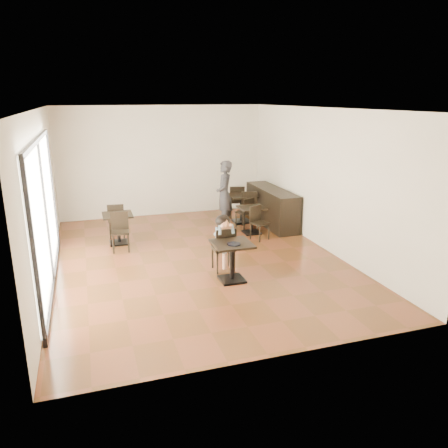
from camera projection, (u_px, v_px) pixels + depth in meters
name	position (u px, v px, depth m)	size (l,w,h in m)	color
floor	(197.00, 258.00, 9.61)	(6.00, 8.00, 0.01)	brown
ceiling	(195.00, 108.00, 8.71)	(6.00, 8.00, 0.01)	white
wall_back	(162.00, 161.00, 12.82)	(6.00, 0.01, 3.20)	white
wall_front	(274.00, 247.00, 5.51)	(6.00, 0.01, 3.20)	white
wall_left	(43.00, 197.00, 8.28)	(0.01, 8.00, 3.20)	white
wall_right	(322.00, 179.00, 10.04)	(0.01, 8.00, 3.20)	white
storefront_window	(44.00, 213.00, 7.89)	(0.04, 4.50, 2.60)	white
child_table	(232.00, 262.00, 8.36)	(0.73, 0.73, 0.77)	black
child_chair	(223.00, 249.00, 8.84)	(0.42, 0.42, 0.92)	black
child	(223.00, 243.00, 8.81)	(0.42, 0.58, 1.16)	slate
plate	(234.00, 244.00, 8.16)	(0.26, 0.26, 0.02)	black
pizza_slice	(226.00, 226.00, 8.52)	(0.27, 0.21, 0.06)	#E7D680
adult_patron	(224.00, 194.00, 11.71)	(0.66, 0.43, 1.81)	#36363A
cafe_table_mid	(252.00, 220.00, 11.31)	(0.66, 0.66, 0.70)	black
cafe_table_left	(118.00, 229.00, 10.50)	(0.70, 0.70, 0.74)	black
cafe_table_back	(242.00, 208.00, 12.31)	(0.75, 0.75, 0.79)	black
chair_mid_a	(244.00, 212.00, 11.79)	(0.38, 0.38, 0.84)	black
chair_mid_b	(260.00, 223.00, 10.78)	(0.38, 0.38, 0.84)	black
chair_left_a	(116.00, 220.00, 10.98)	(0.40, 0.40, 0.88)	black
chair_left_b	(120.00, 232.00, 9.98)	(0.40, 0.40, 0.88)	black
chair_back_a	(237.00, 201.00, 12.80)	(0.43, 0.43, 0.95)	black
chair_back_b	(250.00, 210.00, 11.79)	(0.43, 0.43, 0.95)	black
service_counter	(272.00, 207.00, 12.08)	(0.60, 2.40, 1.00)	black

